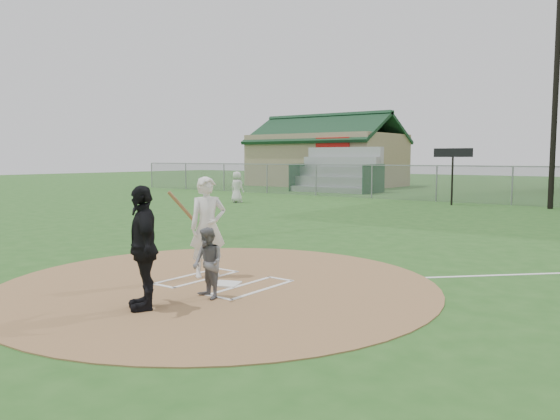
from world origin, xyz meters
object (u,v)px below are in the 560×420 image
Objects in this scene: ondeck_player at (237,187)px; batter_at_plate at (208,227)px; home_plate at (226,284)px; umpire at (143,247)px; catcher at (208,263)px.

batter_at_plate is at bearing 128.52° from ondeck_player.
home_plate is 1.32m from batter_at_plate.
umpire is 2.46m from batter_at_plate.
umpire is 1.18× the size of ondeck_player.
catcher is at bearing 128.92° from ondeck_player.
catcher is at bearing -65.44° from home_plate.
ondeck_player is (-12.66, 16.77, -0.17)m from umpire.
batter_at_plate is (-0.79, 0.32, 1.01)m from home_plate.
umpire is at bearing -92.53° from catcher.
ondeck_player reaches higher than catcher.
catcher is (0.43, -0.94, 0.60)m from home_plate.
catcher is at bearing -45.95° from batter_at_plate.
umpire is 0.98× the size of batter_at_plate.
home_plate is 2.23m from umpire.
catcher is 0.62× the size of umpire.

